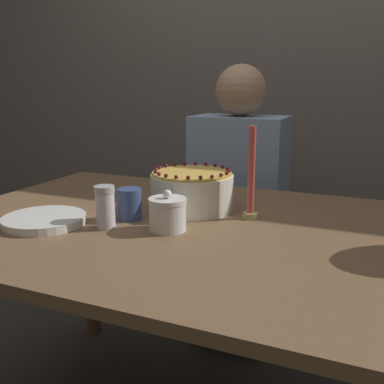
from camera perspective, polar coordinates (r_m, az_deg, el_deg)
name	(u,v)px	position (r m, az deg, el deg)	size (l,w,h in m)	color
wall_behind	(283,58)	(2.60, 11.43, 16.38)	(8.00, 0.05, 2.60)	slate
dining_table	(170,256)	(1.37, -2.77, -8.18)	(1.41, 1.03, 0.77)	brown
cake	(192,191)	(1.44, 0.00, 0.15)	(0.26, 0.26, 0.14)	white
sugar_bowl	(168,214)	(1.24, -3.12, -2.80)	(0.11, 0.11, 0.12)	white
sugar_shaker	(105,207)	(1.28, -10.98, -1.87)	(0.06, 0.06, 0.12)	white
plate_stack	(44,220)	(1.37, -18.25, -3.41)	(0.24, 0.24, 0.02)	white
candle	(251,182)	(1.34, 7.52, 1.30)	(0.05, 0.05, 0.28)	tan
cup	(130,204)	(1.35, -7.93, -1.53)	(0.07, 0.07, 0.09)	#384C7F
person_man_blue_shirt	(237,224)	(2.04, 5.79, -4.12)	(0.40, 0.34, 1.25)	#473D33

